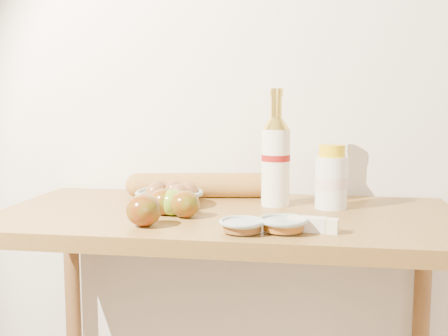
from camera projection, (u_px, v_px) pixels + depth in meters
The scene contains 13 objects.
back_wall at pixel (243, 64), 1.74m from camera, with size 3.50×0.02×2.60m, color silver.
table at pixel (226, 258), 1.48m from camera, with size 1.20×0.60×0.90m.
bourbon_bottle at pixel (276, 159), 1.54m from camera, with size 0.10×0.10×0.32m.
cream_bottle at pixel (331, 179), 1.51m from camera, with size 0.09×0.09×0.17m.
egg_bowl at pixel (170, 196), 1.55m from camera, with size 0.21×0.21×0.07m.
baguette at pixel (200, 185), 1.68m from camera, with size 0.45×0.14×0.07m.
apple_yellowgreen at pixel (172, 202), 1.42m from camera, with size 0.09×0.09×0.07m.
apple_redgreen_front at pixel (144, 210), 1.30m from camera, with size 0.10×0.10×0.08m.
apple_redgreen_right at pixel (185, 204), 1.40m from camera, with size 0.08×0.08×0.07m.
sugar_bowl at pixel (242, 226), 1.24m from camera, with size 0.11×0.11×0.03m.
syrup_bowl at pixel (283, 225), 1.25m from camera, with size 0.12×0.12×0.03m.
butter_stick at pixel (313, 225), 1.25m from camera, with size 0.12×0.05×0.03m.
apple_extra at pixel (164, 202), 1.43m from camera, with size 0.08×0.08×0.07m.
Camera 1 is at (0.23, -0.24, 1.20)m, focal length 45.00 mm.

